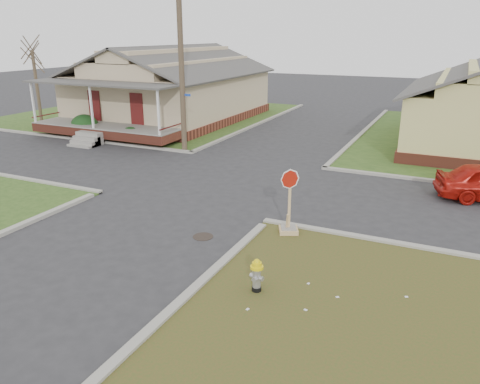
% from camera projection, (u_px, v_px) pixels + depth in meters
% --- Properties ---
extents(ground, '(120.00, 120.00, 0.00)m').
position_uv_depth(ground, '(154.00, 220.00, 15.91)').
color(ground, '#29292C').
rests_on(ground, ground).
extents(verge_far_left, '(19.00, 19.00, 0.05)m').
position_uv_depth(verge_far_left, '(149.00, 114.00, 36.55)').
color(verge_far_left, '#2D4A1A').
rests_on(verge_far_left, ground).
extents(curbs, '(80.00, 40.00, 0.12)m').
position_uv_depth(curbs, '(221.00, 180.00, 20.20)').
color(curbs, gray).
rests_on(curbs, ground).
extents(manhole, '(0.64, 0.64, 0.01)m').
position_uv_depth(manhole, '(203.00, 237.00, 14.60)').
color(manhole, black).
rests_on(manhole, ground).
extents(corner_house, '(10.10, 15.50, 5.30)m').
position_uv_depth(corner_house, '(171.00, 88.00, 33.49)').
color(corner_house, brown).
rests_on(corner_house, ground).
extents(utility_pole, '(1.80, 0.28, 9.00)m').
position_uv_depth(utility_pole, '(181.00, 62.00, 23.73)').
color(utility_pole, '#453528').
rests_on(utility_pole, ground).
extents(tree_far_left, '(0.22, 0.22, 4.90)m').
position_uv_depth(tree_far_left, '(37.00, 87.00, 32.60)').
color(tree_far_left, '#453528').
rests_on(tree_far_left, verge_far_left).
extents(fire_hydrant, '(0.32, 0.32, 0.86)m').
position_uv_depth(fire_hydrant, '(257.00, 273.00, 11.31)').
color(fire_hydrant, black).
rests_on(fire_hydrant, ground).
extents(stop_sign, '(0.59, 0.58, 2.09)m').
position_uv_depth(stop_sign, '(289.00, 219.00, 14.67)').
color(stop_sign, tan).
rests_on(stop_sign, ground).
extents(hedge_left, '(1.62, 1.32, 1.23)m').
position_uv_depth(hedge_left, '(85.00, 126.00, 28.54)').
color(hedge_left, '#163B15').
rests_on(hedge_left, verge_far_left).
extents(hedge_right, '(1.24, 1.01, 0.94)m').
position_uv_depth(hedge_right, '(131.00, 134.00, 26.98)').
color(hedge_right, '#163B15').
rests_on(hedge_right, verge_far_left).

